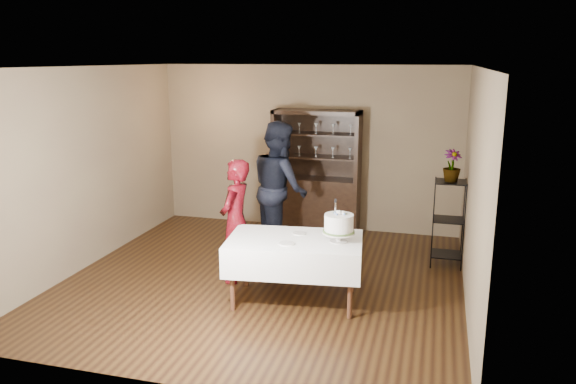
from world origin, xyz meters
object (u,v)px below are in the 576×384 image
man (280,188)px  potted_plant (452,166)px  cake_table (295,254)px  woman (236,221)px  china_hutch (316,192)px  cake (339,225)px  plant_etagere (448,220)px

man → potted_plant: (2.38, 0.06, 0.43)m
cake_table → woman: 1.01m
china_hutch → man: 1.21m
cake → potted_plant: 2.12m
china_hutch → woman: (-0.54, -2.32, 0.13)m
china_hutch → plant_etagere: china_hutch is taller
cake_table → plant_etagere: bearing=44.6°
china_hutch → potted_plant: china_hutch is taller
china_hutch → man: bearing=-104.8°
cake → potted_plant: bearing=53.9°
cake_table → cake: cake is taller
man → cake: man is taller
plant_etagere → potted_plant: size_ratio=2.78×
cake → man: bearing=125.6°
woman → potted_plant: (2.62, 1.26, 0.61)m
plant_etagere → man: 2.40m
cake_table → man: man is taller
woman → plant_etagere: bearing=120.5°
woman → potted_plant: bearing=120.3°
plant_etagere → potted_plant: bearing=-98.1°
woman → cake: (1.39, -0.42, 0.18)m
woman → man: bearing=173.2°
cake_table → potted_plant: bearing=44.4°
woman → cake: 1.47m
china_hutch → cake_table: (0.35, -2.76, -0.08)m
plant_etagere → woman: (-2.62, -1.27, 0.14)m
woman → cake: woman is taller
plant_etagere → cake_table: size_ratio=0.73×
potted_plant → plant_etagere: bearing=81.9°
china_hutch → potted_plant: size_ratio=4.63×
potted_plant → woman: bearing=-154.4°
woman → potted_plant: 2.97m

